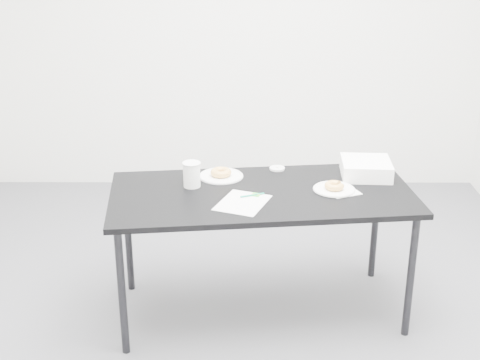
{
  "coord_description": "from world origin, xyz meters",
  "views": [
    {
      "loc": [
        0.08,
        -3.22,
        2.11
      ],
      "look_at": [
        0.07,
        0.02,
        0.81
      ],
      "focal_mm": 50.0,
      "sensor_mm": 36.0,
      "label": 1
    }
  ],
  "objects_px": {
    "donut_far": "(221,172)",
    "coffee_cup": "(192,174)",
    "plate_far": "(221,176)",
    "bakery_box": "(366,168)",
    "donut_near": "(334,186)",
    "pen": "(252,195)",
    "scorecard": "(243,203)",
    "plate_near": "(334,189)",
    "table": "(262,201)"
  },
  "relations": [
    {
      "from": "scorecard",
      "to": "pen",
      "type": "relative_size",
      "value": 2.15
    },
    {
      "from": "donut_near",
      "to": "pen",
      "type": "bearing_deg",
      "value": -169.35
    },
    {
      "from": "plate_far",
      "to": "scorecard",
      "type": "bearing_deg",
      "value": -71.65
    },
    {
      "from": "table",
      "to": "pen",
      "type": "xyz_separation_m",
      "value": [
        -0.05,
        -0.06,
        0.06
      ]
    },
    {
      "from": "table",
      "to": "plate_far",
      "type": "xyz_separation_m",
      "value": [
        -0.22,
        0.22,
        0.06
      ]
    },
    {
      "from": "donut_near",
      "to": "donut_far",
      "type": "bearing_deg",
      "value": 162.12
    },
    {
      "from": "table",
      "to": "bakery_box",
      "type": "xyz_separation_m",
      "value": [
        0.59,
        0.24,
        0.1
      ]
    },
    {
      "from": "plate_near",
      "to": "pen",
      "type": "bearing_deg",
      "value": -169.35
    },
    {
      "from": "donut_far",
      "to": "coffee_cup",
      "type": "relative_size",
      "value": 0.85
    },
    {
      "from": "plate_near",
      "to": "coffee_cup",
      "type": "bearing_deg",
      "value": 176.02
    },
    {
      "from": "scorecard",
      "to": "coffee_cup",
      "type": "relative_size",
      "value": 2.06
    },
    {
      "from": "scorecard",
      "to": "pen",
      "type": "height_order",
      "value": "pen"
    },
    {
      "from": "plate_far",
      "to": "coffee_cup",
      "type": "relative_size",
      "value": 1.8
    },
    {
      "from": "table",
      "to": "donut_near",
      "type": "height_order",
      "value": "donut_near"
    },
    {
      "from": "donut_near",
      "to": "bakery_box",
      "type": "height_order",
      "value": "bakery_box"
    },
    {
      "from": "scorecard",
      "to": "plate_far",
      "type": "distance_m",
      "value": 0.39
    },
    {
      "from": "scorecard",
      "to": "plate_far",
      "type": "xyz_separation_m",
      "value": [
        -0.12,
        0.37,
        0.0
      ]
    },
    {
      "from": "plate_near",
      "to": "donut_far",
      "type": "distance_m",
      "value": 0.64
    },
    {
      "from": "pen",
      "to": "plate_near",
      "type": "relative_size",
      "value": 0.59
    },
    {
      "from": "plate_far",
      "to": "bakery_box",
      "type": "height_order",
      "value": "bakery_box"
    },
    {
      "from": "plate_near",
      "to": "coffee_cup",
      "type": "distance_m",
      "value": 0.77
    },
    {
      "from": "donut_near",
      "to": "bakery_box",
      "type": "xyz_separation_m",
      "value": [
        0.2,
        0.21,
        0.02
      ]
    },
    {
      "from": "scorecard",
      "to": "bakery_box",
      "type": "relative_size",
      "value": 1.06
    },
    {
      "from": "donut_near",
      "to": "scorecard",
      "type": "bearing_deg",
      "value": -161.0
    },
    {
      "from": "donut_near",
      "to": "table",
      "type": "bearing_deg",
      "value": -176.83
    },
    {
      "from": "table",
      "to": "donut_near",
      "type": "relative_size",
      "value": 15.96
    },
    {
      "from": "plate_near",
      "to": "donut_near",
      "type": "height_order",
      "value": "donut_near"
    },
    {
      "from": "plate_far",
      "to": "plate_near",
      "type": "bearing_deg",
      "value": -17.88
    },
    {
      "from": "scorecard",
      "to": "bakery_box",
      "type": "xyz_separation_m",
      "value": [
        0.69,
        0.38,
        0.04
      ]
    },
    {
      "from": "donut_near",
      "to": "donut_far",
      "type": "height_order",
      "value": "donut_far"
    },
    {
      "from": "plate_far",
      "to": "donut_far",
      "type": "distance_m",
      "value": 0.02
    },
    {
      "from": "table",
      "to": "scorecard",
      "type": "xyz_separation_m",
      "value": [
        -0.1,
        -0.15,
        0.06
      ]
    },
    {
      "from": "scorecard",
      "to": "coffee_cup",
      "type": "distance_m",
      "value": 0.36
    },
    {
      "from": "pen",
      "to": "table",
      "type": "bearing_deg",
      "value": 28.29
    },
    {
      "from": "scorecard",
      "to": "donut_near",
      "type": "bearing_deg",
      "value": 40.68
    },
    {
      "from": "plate_near",
      "to": "bakery_box",
      "type": "relative_size",
      "value": 0.83
    },
    {
      "from": "table",
      "to": "coffee_cup",
      "type": "bearing_deg",
      "value": 162.53
    },
    {
      "from": "donut_near",
      "to": "plate_far",
      "type": "height_order",
      "value": "donut_near"
    },
    {
      "from": "scorecard",
      "to": "donut_near",
      "type": "height_order",
      "value": "donut_near"
    },
    {
      "from": "pen",
      "to": "plate_far",
      "type": "height_order",
      "value": "pen"
    },
    {
      "from": "plate_near",
      "to": "coffee_cup",
      "type": "xyz_separation_m",
      "value": [
        -0.76,
        0.05,
        0.06
      ]
    },
    {
      "from": "table",
      "to": "plate_near",
      "type": "distance_m",
      "value": 0.39
    },
    {
      "from": "table",
      "to": "coffee_cup",
      "type": "xyz_separation_m",
      "value": [
        -0.38,
        0.07,
        0.13
      ]
    },
    {
      "from": "plate_far",
      "to": "donut_far",
      "type": "height_order",
      "value": "donut_far"
    },
    {
      "from": "plate_far",
      "to": "donut_near",
      "type": "bearing_deg",
      "value": -17.88
    },
    {
      "from": "table",
      "to": "pen",
      "type": "height_order",
      "value": "pen"
    },
    {
      "from": "table",
      "to": "pen",
      "type": "relative_size",
      "value": 12.66
    },
    {
      "from": "plate_near",
      "to": "scorecard",
      "type": "bearing_deg",
      "value": -161.0
    },
    {
      "from": "scorecard",
      "to": "plate_near",
      "type": "height_order",
      "value": "plate_near"
    },
    {
      "from": "coffee_cup",
      "to": "pen",
      "type": "bearing_deg",
      "value": -22.66
    }
  ]
}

